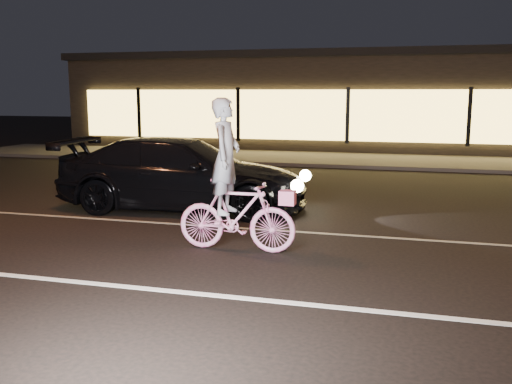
% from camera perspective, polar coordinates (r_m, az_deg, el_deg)
% --- Properties ---
extents(ground, '(90.00, 90.00, 0.00)m').
position_cam_1_polar(ground, '(8.63, -2.12, -6.87)').
color(ground, black).
rests_on(ground, ground).
extents(lane_stripe_near, '(60.00, 0.12, 0.01)m').
position_cam_1_polar(lane_stripe_near, '(7.28, -5.71, -10.10)').
color(lane_stripe_near, silver).
rests_on(lane_stripe_near, ground).
extents(lane_stripe_far, '(60.00, 0.10, 0.01)m').
position_cam_1_polar(lane_stripe_far, '(10.48, 1.16, -3.80)').
color(lane_stripe_far, gray).
rests_on(lane_stripe_far, ground).
extents(sidewalk, '(30.00, 4.00, 0.12)m').
position_cam_1_polar(sidewalk, '(21.16, 8.50, 3.22)').
color(sidewalk, '#383533').
rests_on(sidewalk, ground).
extents(storefront, '(25.40, 8.42, 4.20)m').
position_cam_1_polar(storefront, '(26.96, 10.17, 9.04)').
color(storefront, black).
rests_on(storefront, ground).
extents(cyclist, '(1.92, 0.66, 2.42)m').
position_cam_1_polar(cyclist, '(8.97, -2.27, -0.57)').
color(cyclist, '#F32F98').
rests_on(cyclist, ground).
extents(sedan, '(5.46, 2.54, 1.54)m').
position_cam_1_polar(sedan, '(12.29, -7.32, 1.80)').
color(sedan, black).
rests_on(sedan, ground).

